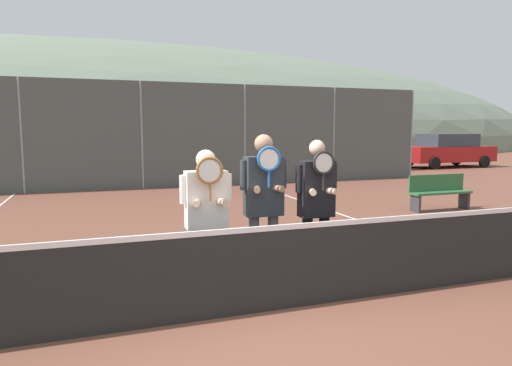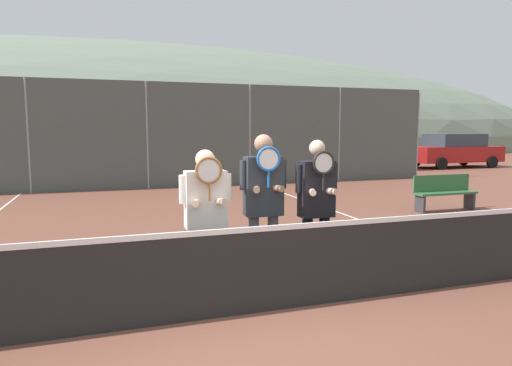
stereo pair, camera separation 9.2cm
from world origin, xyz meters
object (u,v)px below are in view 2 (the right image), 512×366
(bench_courtside, at_px, (444,191))
(car_far_right, at_px, (454,150))
(car_center, at_px, (249,153))
(car_left_of_center, at_px, (120,155))
(car_right_of_center, at_px, (360,152))
(player_center_left, at_px, (264,198))
(player_center_right, at_px, (317,202))
(player_leftmost, at_px, (206,210))

(bench_courtside, bearing_deg, car_far_right, 47.38)
(car_center, xyz_separation_m, car_far_right, (11.05, 0.15, -0.04))
(car_left_of_center, xyz_separation_m, bench_courtside, (7.05, -10.18, -0.46))
(car_right_of_center, relative_size, bench_courtside, 2.91)
(player_center_left, xyz_separation_m, car_left_of_center, (-1.17, 13.89, -0.19))
(car_center, height_order, car_far_right, car_center)
(player_center_left, distance_m, car_far_right, 20.56)
(player_center_left, bearing_deg, player_center_right, -10.95)
(player_center_right, height_order, bench_courtside, player_center_right)
(player_center_right, distance_m, car_right_of_center, 16.53)
(player_center_right, xyz_separation_m, car_right_of_center, (9.02, 13.86, -0.16))
(player_leftmost, xyz_separation_m, car_far_right, (15.92, 13.93, -0.14))
(car_right_of_center, relative_size, car_far_right, 0.97)
(player_center_right, relative_size, car_left_of_center, 0.42)
(car_right_of_center, bearing_deg, bench_courtside, -110.64)
(player_center_left, distance_m, player_center_right, 0.66)
(bench_courtside, bearing_deg, player_center_left, -147.75)
(player_leftmost, distance_m, player_center_right, 1.37)
(car_right_of_center, bearing_deg, player_center_right, -123.05)
(car_far_right, bearing_deg, player_leftmost, -138.82)
(player_center_right, height_order, car_far_right, player_center_right)
(player_center_right, xyz_separation_m, car_center, (3.51, 13.81, -0.13))
(car_right_of_center, bearing_deg, player_center_left, -125.12)
(car_far_right, bearing_deg, car_right_of_center, -178.91)
(player_leftmost, relative_size, bench_courtside, 1.06)
(player_center_left, bearing_deg, car_left_of_center, 94.82)
(player_leftmost, xyz_separation_m, car_center, (4.88, 13.78, -0.10))
(player_leftmost, bearing_deg, car_right_of_center, 53.09)
(car_right_of_center, xyz_separation_m, car_far_right, (5.54, 0.11, -0.00))
(player_center_right, distance_m, car_center, 14.25)
(car_center, height_order, bench_courtside, car_center)
(car_right_of_center, distance_m, car_far_right, 5.54)
(player_center_left, distance_m, car_right_of_center, 16.79)
(player_leftmost, height_order, bench_courtside, player_leftmost)
(player_center_left, height_order, bench_courtside, player_center_left)
(car_center, bearing_deg, player_center_left, -106.89)
(player_center_left, relative_size, car_left_of_center, 0.43)
(player_center_right, bearing_deg, car_right_of_center, 56.95)
(player_leftmost, relative_size, player_center_right, 0.95)
(player_leftmost, distance_m, car_left_of_center, 13.99)
(car_left_of_center, distance_m, car_right_of_center, 10.83)
(car_center, relative_size, car_far_right, 0.98)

